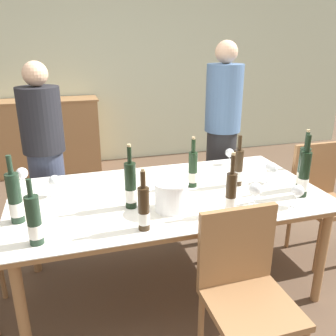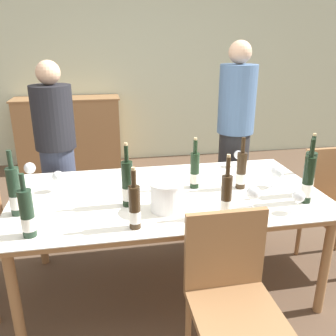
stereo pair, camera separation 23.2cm
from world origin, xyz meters
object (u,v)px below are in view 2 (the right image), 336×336
at_px(chair_right_end, 333,200).
at_px(wine_glass_0, 238,156).
at_px(wine_bottle_2, 226,197).
at_px(wine_bottle_0, 309,175).
at_px(wine_bottle_5, 15,193).
at_px(wine_glass_1, 277,173).
at_px(wine_bottle_7, 308,180).
at_px(wine_bottle_1, 241,171).
at_px(wine_bottle_3, 195,171).
at_px(chair_near_front, 231,290).
at_px(wine_glass_2, 298,198).
at_px(wine_glass_5, 30,169).
at_px(wine_glass_4, 58,177).
at_px(wine_bottle_6, 135,208).
at_px(person_host, 57,157).
at_px(dining_table, 168,201).
at_px(ice_bucket, 167,195).
at_px(wine_bottle_4, 27,215).
at_px(person_guest_left, 235,138).
at_px(wine_glass_3, 253,194).
at_px(wine_bottle_8, 128,185).
at_px(sideboard_cabinet, 69,133).

bearing_deg(chair_right_end, wine_glass_0, 152.62).
bearing_deg(wine_bottle_2, wine_bottle_0, 17.23).
xyz_separation_m(wine_bottle_5, wine_glass_1, (1.69, 0.11, -0.03)).
relative_size(wine_bottle_0, wine_bottle_7, 1.01).
bearing_deg(wine_bottle_1, wine_bottle_3, 168.24).
distance_m(chair_near_front, chair_right_end, 1.44).
relative_size(wine_glass_0, chair_right_end, 0.14).
xyz_separation_m(wine_glass_1, wine_glass_2, (-0.06, -0.39, -0.01)).
height_order(wine_glass_2, wine_glass_5, wine_glass_5).
bearing_deg(wine_glass_4, wine_bottle_3, -6.61).
bearing_deg(wine_bottle_2, wine_bottle_6, -175.73).
bearing_deg(wine_bottle_6, person_host, 113.28).
height_order(dining_table, wine_glass_4, wine_glass_4).
xyz_separation_m(wine_bottle_3, chair_near_front, (-0.03, -0.84, -0.32)).
xyz_separation_m(wine_bottle_6, chair_near_front, (0.43, -0.36, -0.32)).
bearing_deg(chair_near_front, wine_bottle_6, 140.45).
bearing_deg(wine_bottle_2, wine_bottle_5, 168.25).
xyz_separation_m(ice_bucket, wine_glass_0, (0.71, 0.67, -0.00)).
xyz_separation_m(wine_glass_1, person_host, (-1.56, 0.84, -0.06)).
bearing_deg(ice_bucket, wine_bottle_7, -3.44).
bearing_deg(wine_bottle_0, chair_right_end, 32.98).
distance_m(wine_bottle_4, wine_bottle_7, 1.65).
relative_size(wine_bottle_1, wine_bottle_5, 0.92).
relative_size(wine_glass_4, person_host, 0.09).
distance_m(wine_bottle_1, person_guest_left, 0.89).
bearing_deg(wine_bottle_2, wine_bottle_3, 98.82).
bearing_deg(chair_right_end, wine_bottle_1, -174.05).
height_order(dining_table, wine_glass_3, wine_glass_3).
distance_m(chair_right_end, person_guest_left, 0.99).
bearing_deg(wine_bottle_3, wine_bottle_5, -169.90).
bearing_deg(wine_bottle_2, wine_glass_3, 14.58).
height_order(wine_bottle_4, chair_right_end, wine_bottle_4).
bearing_deg(ice_bucket, wine_bottle_4, -167.55).
xyz_separation_m(wine_glass_5, chair_right_end, (2.25, -0.28, -0.31)).
xyz_separation_m(wine_glass_3, person_guest_left, (0.33, 1.19, 0.02)).
relative_size(wine_bottle_5, chair_right_end, 0.43).
height_order(wine_bottle_7, wine_glass_5, wine_bottle_7).
bearing_deg(wine_bottle_4, ice_bucket, 12.45).
xyz_separation_m(wine_bottle_2, wine_bottle_8, (-0.54, 0.25, 0.01)).
distance_m(wine_glass_2, chair_right_end, 0.84).
distance_m(wine_bottle_0, wine_bottle_8, 1.18).
bearing_deg(dining_table, wine_bottle_1, 0.12).
height_order(wine_bottle_1, wine_glass_4, wine_bottle_1).
distance_m(wine_bottle_4, wine_glass_3, 1.27).
relative_size(wine_bottle_6, chair_right_end, 0.38).
bearing_deg(wine_glass_4, ice_bucket, -31.65).
distance_m(wine_bottle_8, chair_right_end, 1.65).
height_order(sideboard_cabinet, chair_right_end, sideboard_cabinet).
xyz_separation_m(wine_bottle_1, wine_glass_2, (0.20, -0.41, -0.03)).
distance_m(wine_bottle_4, person_host, 1.23).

